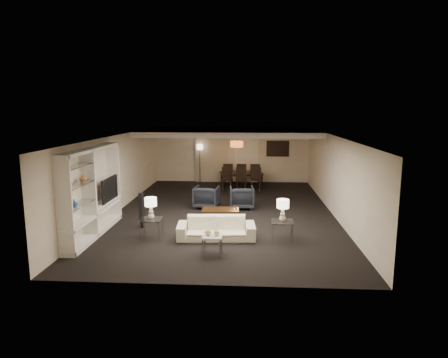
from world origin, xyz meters
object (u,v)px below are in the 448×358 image
object	(u,v)px
pendant_light	(237,144)
floor_speaker	(141,211)
armchair_right	(242,197)
side_table_left	(152,228)
vase_amber	(83,178)
chair_nl	(227,179)
side_table_right	(282,231)
table_lamp_right	(283,210)
chair_fm	(242,174)
sofa	(216,228)
chair_nm	(241,179)
chair_fr	(255,174)
chair_fl	(228,174)
chair_nr	(256,179)
coffee_table	(221,215)
armchair_left	(206,197)
floor_lamp	(200,164)
dining_table	(241,180)
table_lamp_left	(151,208)
vase_blue	(74,203)
television	(106,189)
marble_table	(212,245)

from	to	relation	value
pendant_light	floor_speaker	bearing A→B (deg)	-115.11
armchair_right	side_table_left	world-z (taller)	armchair_right
vase_amber	chair_nl	size ratio (longest dim) A/B	0.20
side_table_right	pendant_light	bearing A→B (deg)	102.33
table_lamp_right	chair_fm	world-z (taller)	table_lamp_right
sofa	chair_nm	size ratio (longest dim) A/B	2.10
chair_fr	chair_nm	bearing A→B (deg)	67.61
sofa	chair_fl	size ratio (longest dim) A/B	2.10
chair_nl	chair_nr	world-z (taller)	same
side_table_left	chair_fl	distance (m)	7.73
armchair_right	chair_fm	xyz separation A→B (m)	(-0.08, 4.25, 0.11)
coffee_table	armchair_left	world-z (taller)	armchair_left
armchair_right	chair_nr	bearing A→B (deg)	-104.15
chair_nr	floor_lamp	size ratio (longest dim) A/B	0.55
dining_table	chair_fr	size ratio (longest dim) A/B	1.92
pendant_light	table_lamp_left	distance (m)	6.67
chair_nl	chair_fl	size ratio (longest dim) A/B	1.00
chair_fm	side_table_right	bearing A→B (deg)	100.69
side_table_left	chair_fl	bearing A→B (deg)	77.88
side_table_left	floor_lamp	bearing A→B (deg)	87.76
table_lamp_right	coffee_table	bearing A→B (deg)	136.74
table_lamp_right	chair_fm	xyz separation A→B (m)	(-1.18, 7.55, -0.32)
armchair_right	vase_blue	bearing A→B (deg)	43.81
coffee_table	dining_table	distance (m)	5.33
side_table_right	floor_lamp	bearing A→B (deg)	111.22
table_lamp_left	floor_lamp	distance (m)	7.96
side_table_left	television	size ratio (longest dim) A/B	0.47
dining_table	coffee_table	bearing A→B (deg)	-103.07
armchair_right	dining_table	distance (m)	3.60
side_table_left	floor_speaker	size ratio (longest dim) A/B	0.55
armchair_left	chair_fm	world-z (taller)	chair_fm
pendant_light	marble_table	world-z (taller)	pendant_light
television	sofa	bearing A→B (deg)	-107.32
side_table_left	floor_speaker	xyz separation A→B (m)	(-0.49, 0.87, 0.25)
coffee_table	table_lamp_right	size ratio (longest dim) A/B	1.94
chair_nr	chair_fm	bearing A→B (deg)	117.96
vase_amber	chair_nr	size ratio (longest dim) A/B	0.20
chair_nr	chair_fl	size ratio (longest dim) A/B	1.00
chair_nl	chair_nr	distance (m)	1.20
table_lamp_left	vase_amber	bearing A→B (deg)	-165.00
coffee_table	floor_lamp	xyz separation A→B (m)	(-1.39, 6.36, 0.68)
chair_fr	side_table_left	bearing A→B (deg)	71.90
vase_amber	chair_nl	xyz separation A→B (m)	(3.20, 6.68, -1.18)
pendant_light	chair_fl	xyz separation A→B (m)	(-0.41, 1.30, -1.44)
table_lamp_right	television	bearing A→B (deg)	168.43
armchair_left	table_lamp_right	distance (m)	4.04
pendant_light	marble_table	size ratio (longest dim) A/B	1.14
side_table_left	table_lamp_left	world-z (taller)	table_lamp_left
vase_blue	chair_nl	size ratio (longest dim) A/B	0.19
coffee_table	marble_table	bearing A→B (deg)	-90.00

